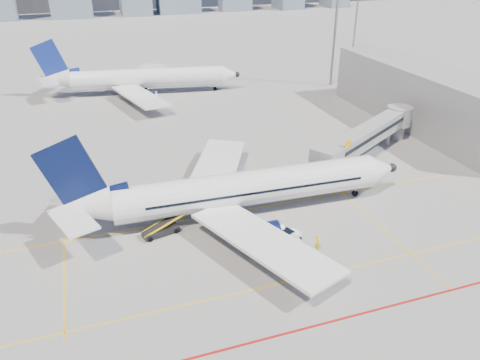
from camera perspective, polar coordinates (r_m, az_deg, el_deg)
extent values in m
plane|color=gray|center=(49.87, 2.94, -8.20)|extent=(420.00, 420.00, 0.00)
cube|color=#E1AE0B|center=(56.18, -0.07, -3.78)|extent=(60.00, 0.18, 0.01)
cube|color=#E1AE0B|center=(45.48, 5.77, -12.26)|extent=(80.00, 0.15, 0.01)
cube|color=#E1AE0B|center=(57.23, 15.37, -4.23)|extent=(0.15, 28.00, 0.01)
cube|color=#E1AE0B|center=(54.14, -20.69, -7.02)|extent=(0.15, 30.00, 0.01)
cube|color=maroon|center=(41.51, 9.31, -17.10)|extent=(90.00, 0.25, 0.01)
cube|color=gray|center=(70.37, 15.18, 5.28)|extent=(20.84, 13.93, 2.60)
cube|color=black|center=(70.30, 15.20, 5.43)|extent=(20.52, 13.82, 0.55)
cube|color=gray|center=(61.17, 10.50, 2.51)|extent=(4.49, 4.56, 3.00)
cube|color=black|center=(66.48, 12.57, 0.96)|extent=(2.20, 1.00, 0.70)
cylinder|color=gray|center=(65.92, 12.68, 2.02)|extent=(0.56, 0.56, 2.70)
cylinder|color=gray|center=(77.71, 17.67, 5.43)|extent=(0.60, 0.60, 3.90)
cylinder|color=gray|center=(80.32, 18.80, 7.43)|extent=(4.00, 4.00, 3.00)
cylinder|color=gray|center=(80.94, 18.60, 6.13)|extent=(2.40, 2.40, 3.90)
cube|color=#E1AE0B|center=(61.68, 13.02, 4.29)|extent=(1.26, 0.82, 1.20)
cube|color=gray|center=(87.86, 21.62, 9.32)|extent=(10.00, 42.00, 10.00)
cube|color=black|center=(84.90, 19.08, 9.17)|extent=(0.25, 40.00, 4.50)
cylinder|color=gray|center=(108.38, 11.54, 17.71)|extent=(0.56, 0.56, 25.00)
cylinder|color=gray|center=(151.97, 14.12, 19.92)|extent=(0.56, 0.56, 25.00)
cylinder|color=silver|center=(54.33, 1.22, -0.95)|extent=(31.33, 5.17, 4.06)
cone|color=silver|center=(61.51, 16.91, 1.28)|extent=(3.89, 4.19, 4.06)
sphere|color=black|center=(62.29, 18.04, 1.44)|extent=(1.18, 1.18, 1.14)
cone|color=silver|center=(52.07, -19.04, -3.14)|extent=(6.80, 4.29, 4.06)
cube|color=black|center=(60.57, 15.90, 1.62)|extent=(1.62, 1.62, 0.47)
cube|color=silver|center=(62.51, -2.79, 1.77)|extent=(12.41, 17.80, 0.60)
cube|color=silver|center=(46.86, 2.94, -7.51)|extent=(11.44, 17.94, 0.60)
cylinder|color=#08113D|center=(60.43, -1.03, -0.50)|extent=(3.83, 2.52, 2.39)
cylinder|color=#08113D|center=(50.48, 2.76, -6.50)|extent=(3.83, 2.52, 2.39)
cylinder|color=silver|center=(60.93, 0.76, -0.26)|extent=(0.45, 2.47, 2.45)
cylinder|color=silver|center=(51.08, 4.86, -6.14)|extent=(0.45, 2.47, 2.45)
cube|color=#08113D|center=(50.47, -19.63, 0.40)|extent=(7.14, 0.59, 8.87)
cube|color=#08113D|center=(51.43, -16.46, -1.73)|extent=(5.88, 0.52, 2.24)
cube|color=silver|center=(54.88, -19.50, -1.20)|extent=(5.22, 6.59, 0.23)
cube|color=silver|center=(49.02, -19.60, -4.69)|extent=(4.92, 6.54, 0.23)
cylinder|color=gray|center=(60.81, 13.89, -1.14)|extent=(0.29, 0.29, 1.80)
cylinder|color=black|center=(61.05, 13.84, -1.57)|extent=(0.77, 0.31, 0.76)
cylinder|color=gray|center=(57.51, -0.62, -2.10)|extent=(0.33, 0.33, 1.60)
cylinder|color=black|center=(57.66, -0.61, -2.36)|extent=(1.02, 0.69, 1.00)
cylinder|color=gray|center=(53.04, 1.03, -4.79)|extent=(0.33, 0.33, 1.60)
cylinder|color=black|center=(53.20, 1.03, -5.07)|extent=(1.02, 0.69, 1.00)
cube|color=black|center=(56.03, 1.10, 0.32)|extent=(25.57, 1.02, 0.27)
cube|color=black|center=(52.65, 2.44, -1.54)|extent=(25.57, 1.02, 0.27)
cylinder|color=silver|center=(103.36, -11.11, 12.10)|extent=(31.72, 9.17, 4.09)
cone|color=silver|center=(104.36, -1.17, 12.72)|extent=(4.39, 4.65, 4.09)
sphere|color=black|center=(104.57, -0.36, 12.75)|extent=(1.33, 1.33, 1.15)
cone|color=silver|center=(105.51, -21.73, 11.35)|extent=(7.29, 5.13, 4.09)
cube|color=black|center=(104.04, -1.94, 12.99)|extent=(1.81, 1.81, 0.47)
cube|color=silver|center=(112.85, -11.83, 12.66)|extent=(14.09, 17.46, 0.60)
cube|color=silver|center=(94.61, -12.06, 9.96)|extent=(9.66, 18.13, 0.60)
cylinder|color=#08113D|center=(109.87, -11.25, 11.63)|extent=(4.12, 3.00, 2.41)
cylinder|color=#08113D|center=(98.15, -11.32, 9.83)|extent=(4.12, 3.00, 2.41)
cylinder|color=silver|center=(109.83, -10.19, 11.71)|extent=(0.77, 2.50, 2.48)
cylinder|color=silver|center=(98.10, -10.14, 9.92)|extent=(0.77, 2.50, 2.48)
cube|color=navy|center=(104.73, -22.07, 13.25)|extent=(7.15, 1.50, 8.95)
cube|color=navy|center=(104.76, -20.47, 12.09)|extent=(5.89, 1.28, 2.26)
cube|color=silver|center=(108.71, -21.67, 11.97)|extent=(5.75, 6.66, 0.23)
cube|color=silver|center=(102.33, -22.33, 11.03)|extent=(4.35, 6.42, 0.23)
cylinder|color=black|center=(106.74, -11.53, 10.96)|extent=(1.09, 0.80, 1.00)
cylinder|color=black|center=(101.49, -11.58, 10.15)|extent=(1.09, 0.80, 1.00)
cylinder|color=black|center=(104.67, -3.07, 11.08)|extent=(0.80, 0.40, 0.76)
cube|color=silver|center=(50.62, 6.12, -6.96)|extent=(2.60, 2.02, 0.84)
cube|color=silver|center=(50.01, 5.82, -6.54)|extent=(1.42, 1.50, 0.63)
cube|color=black|center=(49.90, 5.83, -6.34)|extent=(1.30, 1.42, 0.37)
cylinder|color=black|center=(49.94, 5.92, -7.86)|extent=(0.63, 0.43, 0.58)
cylinder|color=black|center=(50.58, 4.97, -7.31)|extent=(0.63, 0.43, 0.58)
cylinder|color=black|center=(50.98, 7.23, -7.14)|extent=(0.63, 0.43, 0.58)
cylinder|color=black|center=(51.61, 6.28, -6.62)|extent=(0.63, 0.43, 0.58)
cube|color=black|center=(47.81, 5.38, -9.53)|extent=(4.03, 2.26, 0.19)
cube|color=silver|center=(47.05, 4.30, -8.75)|extent=(1.87, 1.82, 1.64)
cube|color=silver|center=(47.49, 6.55, -8.49)|extent=(1.87, 1.82, 1.64)
cylinder|color=black|center=(47.01, 3.84, -10.43)|extent=(0.36, 0.20, 0.34)
cylinder|color=black|center=(48.16, 3.42, -9.39)|extent=(0.36, 0.20, 0.34)
cylinder|color=black|center=(47.70, 7.35, -10.00)|extent=(0.36, 0.20, 0.34)
cylinder|color=black|center=(48.84, 6.85, -8.98)|extent=(0.36, 0.20, 0.34)
cube|color=black|center=(52.33, -9.63, -6.17)|extent=(4.23, 2.34, 0.67)
cube|color=black|center=(52.04, -8.95, -5.01)|extent=(5.78, 2.28, 1.76)
cube|color=#E1AE0B|center=(52.46, -9.19, -4.75)|extent=(5.60, 1.43, 1.83)
cube|color=#E1AE0B|center=(51.63, -8.70, -5.27)|extent=(5.60, 1.43, 1.83)
cylinder|color=black|center=(51.44, -10.88, -7.12)|extent=(0.61, 0.36, 0.57)
cylinder|color=black|center=(52.49, -11.44, -6.42)|extent=(0.61, 0.36, 0.57)
cylinder|color=black|center=(52.38, -7.79, -6.18)|extent=(0.61, 0.36, 0.57)
cylinder|color=black|center=(53.41, -8.41, -5.51)|extent=(0.61, 0.36, 0.57)
imported|color=yellow|center=(49.51, 9.42, -7.50)|extent=(0.50, 0.73, 1.93)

